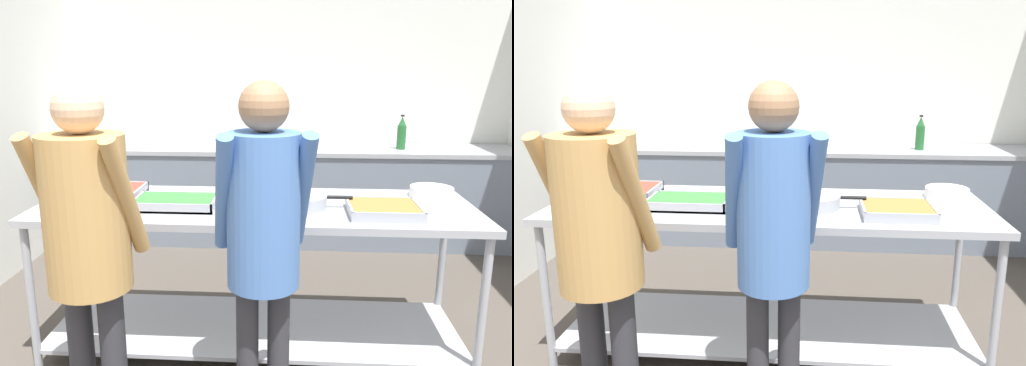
# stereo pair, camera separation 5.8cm
# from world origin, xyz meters

# --- Properties ---
(wall_rear) EXTENTS (4.46, 0.06, 2.65)m
(wall_rear) POSITION_xyz_m (0.00, 4.05, 1.32)
(wall_rear) COLOR silver
(wall_rear) RESTS_ON ground_plane
(back_counter) EXTENTS (4.30, 0.65, 0.91)m
(back_counter) POSITION_xyz_m (-0.00, 3.68, 0.46)
(back_counter) COLOR slate
(back_counter) RESTS_ON ground_plane
(serving_counter) EXTENTS (2.47, 0.80, 0.89)m
(serving_counter) POSITION_xyz_m (-0.14, 1.76, 0.60)
(serving_counter) COLOR #9EA0A8
(serving_counter) RESTS_ON ground_plane
(serving_tray_roast) EXTENTS (0.49, 0.33, 0.05)m
(serving_tray_roast) POSITION_xyz_m (-1.08, 1.89, 0.92)
(serving_tray_roast) COLOR #9EA0A8
(serving_tray_roast) RESTS_ON serving_counter
(serving_tray_vegetables) EXTENTS (0.45, 0.27, 0.05)m
(serving_tray_vegetables) POSITION_xyz_m (-0.58, 1.68, 0.92)
(serving_tray_vegetables) COLOR #9EA0A8
(serving_tray_vegetables) RESTS_ON serving_counter
(broccoli_bowl) EXTENTS (0.20, 0.20, 0.09)m
(broccoli_bowl) POSITION_xyz_m (-0.22, 1.51, 0.93)
(broccoli_bowl) COLOR #3D668C
(broccoli_bowl) RESTS_ON serving_counter
(sauce_pan) EXTENTS (0.42, 0.28, 0.07)m
(sauce_pan) POSITION_xyz_m (0.12, 1.72, 0.93)
(sauce_pan) COLOR #9EA0A8
(sauce_pan) RESTS_ON serving_counter
(serving_tray_greens) EXTENTS (0.37, 0.32, 0.05)m
(serving_tray_greens) POSITION_xyz_m (0.55, 1.61, 0.92)
(serving_tray_greens) COLOR #9EA0A8
(serving_tray_greens) RESTS_ON serving_counter
(plate_stack) EXTENTS (0.26, 0.26, 0.06)m
(plate_stack) POSITION_xyz_m (0.91, 2.00, 0.92)
(plate_stack) COLOR white
(plate_stack) RESTS_ON serving_counter
(guest_serving_left) EXTENTS (0.46, 0.38, 1.61)m
(guest_serving_left) POSITION_xyz_m (-0.06, 1.06, 1.00)
(guest_serving_left) COLOR #2D2D33
(guest_serving_left) RESTS_ON ground_plane
(guest_serving_right) EXTENTS (0.49, 0.37, 1.60)m
(guest_serving_right) POSITION_xyz_m (-0.80, 0.99, 0.98)
(guest_serving_right) COLOR #2D2D33
(guest_serving_right) RESTS_ON ground_plane
(water_bottle) EXTENTS (0.08, 0.08, 0.31)m
(water_bottle) POSITION_xyz_m (1.07, 3.63, 1.06)
(water_bottle) COLOR #23602D
(water_bottle) RESTS_ON back_counter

